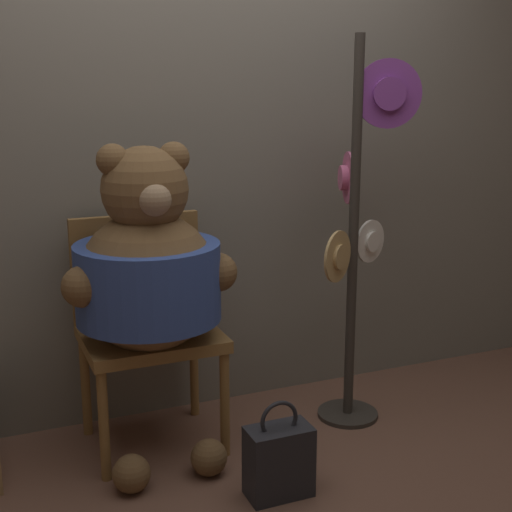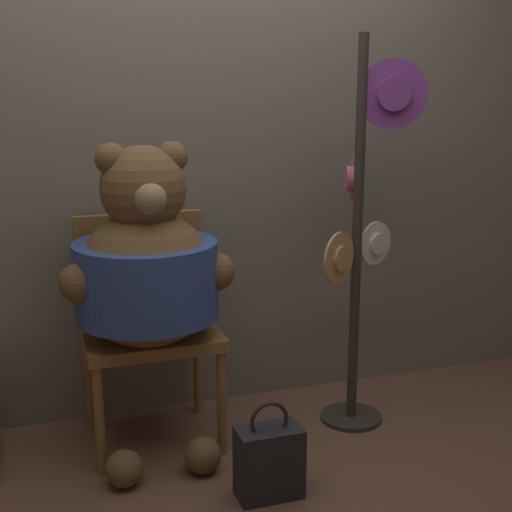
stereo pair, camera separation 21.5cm
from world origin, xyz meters
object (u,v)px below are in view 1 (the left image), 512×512
(handbag_on_ground, at_px, (279,460))
(hat_display_rack, at_px, (358,229))
(teddy_bear, at_px, (148,273))
(chair, at_px, (146,318))

(handbag_on_ground, bearing_deg, hat_display_rack, 38.65)
(teddy_bear, distance_m, handbag_on_ground, 0.88)
(chair, bearing_deg, hat_display_rack, -9.85)
(teddy_bear, bearing_deg, handbag_on_ground, -54.11)
(teddy_bear, height_order, hat_display_rack, hat_display_rack)
(hat_display_rack, xyz_separation_m, handbag_on_ground, (-0.60, -0.48, -0.74))
(teddy_bear, relative_size, hat_display_rack, 0.76)
(chair, height_order, hat_display_rack, hat_display_rack)
(chair, xyz_separation_m, teddy_bear, (-0.02, -0.16, 0.24))
(teddy_bear, bearing_deg, chair, 82.58)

